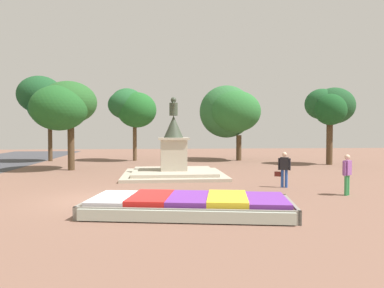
{
  "coord_description": "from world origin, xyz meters",
  "views": [
    {
      "loc": [
        2.1,
        -14.32,
        2.64
      ],
      "look_at": [
        3.79,
        3.82,
        1.97
      ],
      "focal_mm": 35.0,
      "sensor_mm": 36.0,
      "label": 1
    }
  ],
  "objects_px": {
    "pedestrian_with_handbag": "(284,168)",
    "pedestrian_near_planter": "(347,172)",
    "flower_planter": "(189,205)",
    "statue_monument": "(174,162)"
  },
  "relations": [
    {
      "from": "flower_planter",
      "to": "pedestrian_near_planter",
      "type": "relative_size",
      "value": 4.16
    },
    {
      "from": "pedestrian_near_planter",
      "to": "pedestrian_with_handbag",
      "type": "bearing_deg",
      "value": 129.01
    },
    {
      "from": "flower_planter",
      "to": "pedestrian_with_handbag",
      "type": "distance_m",
      "value": 6.94
    },
    {
      "from": "pedestrian_with_handbag",
      "to": "statue_monument",
      "type": "bearing_deg",
      "value": 135.58
    },
    {
      "from": "statue_monument",
      "to": "pedestrian_with_handbag",
      "type": "height_order",
      "value": "statue_monument"
    },
    {
      "from": "pedestrian_with_handbag",
      "to": "pedestrian_near_planter",
      "type": "distance_m",
      "value": 2.93
    },
    {
      "from": "statue_monument",
      "to": "flower_planter",
      "type": "bearing_deg",
      "value": -89.57
    },
    {
      "from": "flower_planter",
      "to": "pedestrian_with_handbag",
      "type": "xyz_separation_m",
      "value": [
        4.81,
        4.96,
        0.66
      ]
    },
    {
      "from": "pedestrian_with_handbag",
      "to": "flower_planter",
      "type": "bearing_deg",
      "value": -134.09
    },
    {
      "from": "pedestrian_with_handbag",
      "to": "pedestrian_near_planter",
      "type": "relative_size",
      "value": 0.99
    }
  ]
}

